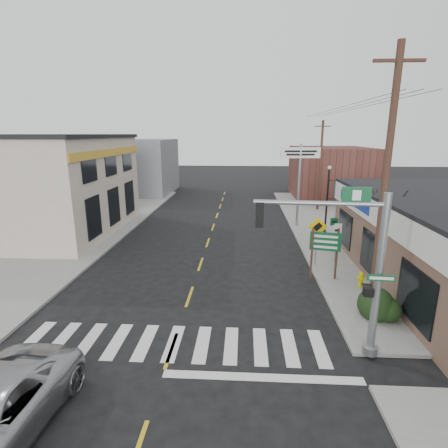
# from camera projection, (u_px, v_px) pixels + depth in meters

# --- Properties ---
(ground) EXTENTS (140.00, 140.00, 0.00)m
(ground) POSITION_uv_depth(u_px,v_px,m) (171.00, 350.00, 11.74)
(ground) COLOR black
(ground) RESTS_ON ground
(sidewalk_right) EXTENTS (6.00, 38.00, 0.13)m
(sidewalk_right) POSITION_uv_depth(u_px,v_px,m) (341.00, 239.00, 23.79)
(sidewalk_right) COLOR gray
(sidewalk_right) RESTS_ON ground
(sidewalk_left) EXTENTS (6.00, 38.00, 0.13)m
(sidewalk_left) POSITION_uv_depth(u_px,v_px,m) (83.00, 235.00, 24.79)
(sidewalk_left) COLOR gray
(sidewalk_left) RESTS_ON ground
(center_line) EXTENTS (0.12, 56.00, 0.01)m
(center_line) POSITION_uv_depth(u_px,v_px,m) (201.00, 264.00, 19.47)
(center_line) COLOR gold
(center_line) RESTS_ON ground
(crosswalk) EXTENTS (11.00, 2.20, 0.01)m
(crosswalk) POSITION_uv_depth(u_px,v_px,m) (174.00, 343.00, 12.13)
(crosswalk) COLOR silver
(crosswalk) RESTS_ON ground
(left_building) EXTENTS (12.00, 12.00, 6.80)m
(left_building) POSITION_uv_depth(u_px,v_px,m) (31.00, 186.00, 25.15)
(left_building) COLOR beige
(left_building) RESTS_ON ground
(bldg_distant_right) EXTENTS (8.00, 10.00, 5.60)m
(bldg_distant_right) POSITION_uv_depth(u_px,v_px,m) (330.00, 173.00, 39.37)
(bldg_distant_right) COLOR brown
(bldg_distant_right) RESTS_ON ground
(bldg_distant_left) EXTENTS (9.00, 10.00, 6.40)m
(bldg_distant_left) POSITION_uv_depth(u_px,v_px,m) (134.00, 166.00, 42.48)
(bldg_distant_left) COLOR slate
(bldg_distant_left) RESTS_ON ground
(traffic_signal_pole) EXTENTS (4.29, 0.36, 5.43)m
(traffic_signal_pole) POSITION_uv_depth(u_px,v_px,m) (359.00, 259.00, 10.58)
(traffic_signal_pole) COLOR gray
(traffic_signal_pole) RESTS_ON sidewalk_right
(guide_sign) EXTENTS (1.47, 0.13, 2.57)m
(guide_sign) POSITION_uv_depth(u_px,v_px,m) (325.00, 246.00, 16.79)
(guide_sign) COLOR #472D21
(guide_sign) RESTS_ON sidewalk_right
(fire_hydrant) EXTENTS (0.22, 0.22, 0.71)m
(fire_hydrant) POSITION_uv_depth(u_px,v_px,m) (361.00, 279.00, 16.25)
(fire_hydrant) COLOR #D7D402
(fire_hydrant) RESTS_ON sidewalk_right
(ped_crossing_sign) EXTENTS (1.03, 0.07, 2.66)m
(ped_crossing_sign) POSITION_uv_depth(u_px,v_px,m) (317.00, 232.00, 18.60)
(ped_crossing_sign) COLOR gray
(ped_crossing_sign) RESTS_ON sidewalk_right
(lamp_post) EXTENTS (0.63, 0.49, 4.85)m
(lamp_post) POSITION_uv_depth(u_px,v_px,m) (328.00, 196.00, 23.82)
(lamp_post) COLOR black
(lamp_post) RESTS_ON sidewalk_right
(dance_center_sign) EXTENTS (2.93, 0.18, 6.23)m
(dance_center_sign) POSITION_uv_depth(u_px,v_px,m) (300.00, 164.00, 25.98)
(dance_center_sign) COLOR gray
(dance_center_sign) RESTS_ON sidewalk_right
(bare_tree) EXTENTS (2.54, 2.54, 5.08)m
(bare_tree) POSITION_uv_depth(u_px,v_px,m) (390.00, 197.00, 16.78)
(bare_tree) COLOR black
(bare_tree) RESTS_ON sidewalk_right
(shrub_front) EXTENTS (1.36, 1.36, 1.02)m
(shrub_front) POSITION_uv_depth(u_px,v_px,m) (376.00, 305.00, 13.52)
(shrub_front) COLOR #183517
(shrub_front) RESTS_ON sidewalk_right
(shrub_back) EXTENTS (1.13, 1.13, 0.85)m
(shrub_back) POSITION_uv_depth(u_px,v_px,m) (381.00, 261.00, 18.39)
(shrub_back) COLOR black
(shrub_back) RESTS_ON sidewalk_right
(utility_pole_near) EXTENTS (1.73, 0.26, 9.95)m
(utility_pole_near) POSITION_uv_depth(u_px,v_px,m) (385.00, 185.00, 12.73)
(utility_pole_near) COLOR #442E1F
(utility_pole_near) RESTS_ON sidewalk_right
(utility_pole_far) EXTENTS (1.41, 0.21, 8.11)m
(utility_pole_far) POSITION_uv_depth(u_px,v_px,m) (320.00, 165.00, 32.01)
(utility_pole_far) COLOR #412A1D
(utility_pole_far) RESTS_ON sidewalk_right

